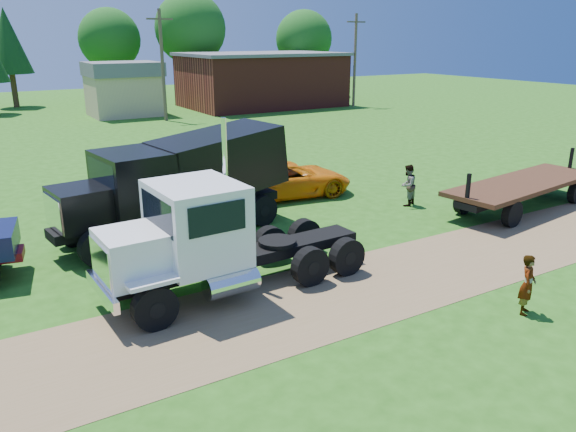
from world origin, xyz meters
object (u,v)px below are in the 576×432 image
black_dump_truck (181,178)px  flatbed_trailer (523,188)px  orange_pickup (289,179)px  spectator_a (528,285)px  white_semi_tractor (201,240)px

black_dump_truck → flatbed_trailer: black_dump_truck is taller
black_dump_truck → orange_pickup: (5.88, 2.24, -1.27)m
flatbed_trailer → spectator_a: (-7.92, -6.16, -0.09)m
white_semi_tractor → spectator_a: white_semi_tractor is taller
black_dump_truck → spectator_a: size_ratio=5.45×
black_dump_truck → flatbed_trailer: bearing=-26.0°
black_dump_truck → white_semi_tractor: bearing=-113.0°
white_semi_tractor → black_dump_truck: bearing=72.2°
black_dump_truck → spectator_a: bearing=-70.9°
black_dump_truck → flatbed_trailer: 14.00m
orange_pickup → flatbed_trailer: 9.91m
flatbed_trailer → spectator_a: size_ratio=5.19×
orange_pickup → flatbed_trailer: bearing=-124.7°
white_semi_tractor → spectator_a: 8.64m
white_semi_tractor → orange_pickup: bearing=43.2°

